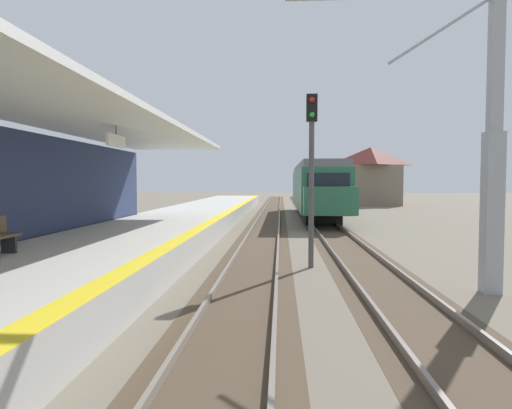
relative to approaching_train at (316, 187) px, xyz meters
name	(u,v)px	position (x,y,z in m)	size (l,w,h in m)	color
station_platform	(130,244)	(-7.80, -18.17, -1.73)	(5.00, 80.00, 0.91)	#B7B5AD
station_building_with_canopy	(9,180)	(-9.60, -22.20, 0.48)	(4.85, 24.00, 4.43)	#4C4C4C
track_pair_nearest_platform	(262,241)	(-3.40, -14.17, -2.13)	(2.34, 120.00, 0.16)	#4C3D2D
track_pair_middle	(341,242)	(0.00, -14.17, -2.13)	(2.34, 120.00, 0.16)	#4C3D2D
approaching_train	(316,187)	(0.00, 0.00, 0.00)	(2.93, 19.60, 4.76)	#286647
rail_signal_post	(312,162)	(-1.67, -19.87, 1.02)	(0.32, 0.34, 5.20)	#4C4C4C
catenary_pylon_far_side	(480,138)	(2.01, -22.81, 1.43)	(5.00, 0.40, 7.50)	#9EA3A8
distant_trackside_house	(370,175)	(7.30, 17.51, 1.16)	(6.60, 5.28, 6.40)	#7F705B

